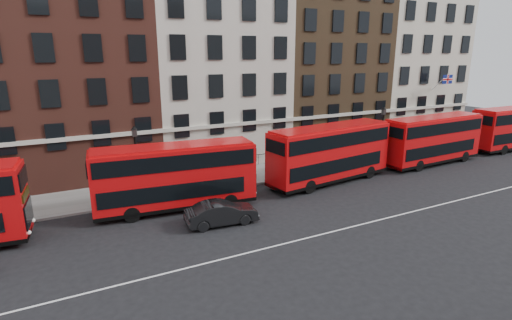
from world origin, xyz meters
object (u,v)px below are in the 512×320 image
car_front (222,213)px  traffic_light (433,131)px  bus_b (175,175)px  bus_d (433,139)px  bus_c (330,152)px

car_front → traffic_light: bearing=-70.8°
bus_b → traffic_light: size_ratio=3.36×
bus_d → car_front: (-23.35, -3.72, -1.73)m
bus_c → car_front: (-11.15, -3.72, -1.79)m
bus_c → traffic_light: 16.00m
bus_c → bus_d: size_ratio=1.04×
bus_b → car_front: size_ratio=2.42×
bus_d → car_front: bearing=-173.2°
bus_b → car_front: bus_b is taller
bus_b → bus_d: bearing=6.1°
bus_d → bus_b: bearing=177.7°
bus_b → bus_c: bus_c is taller
bus_d → traffic_light: (3.55, 2.84, -0.04)m
bus_c → car_front: bearing=-168.4°
bus_c → bus_d: bearing=-6.8°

